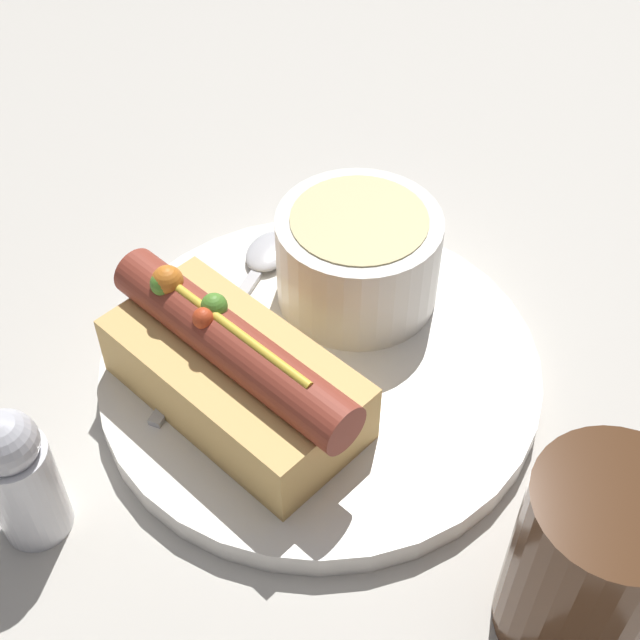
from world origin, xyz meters
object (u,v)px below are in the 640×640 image
at_px(hot_dog, 237,374).
at_px(salt_shaker, 17,470).
at_px(soup_bowl, 358,254).
at_px(drinking_glass, 594,566).
at_px(spoon, 254,275).

relative_size(hot_dog, salt_shaker, 1.90).
relative_size(soup_bowl, salt_shaker, 1.14).
distance_m(hot_dog, drinking_glass, 0.20).
bearing_deg(salt_shaker, soup_bowl, 97.48).
bearing_deg(hot_dog, salt_shaker, -106.08).
height_order(spoon, drinking_glass, drinking_glass).
bearing_deg(soup_bowl, drinking_glass, -8.53).
height_order(soup_bowl, drinking_glass, drinking_glass).
distance_m(hot_dog, salt_shaker, 0.12).
relative_size(hot_dog, drinking_glass, 1.56).
bearing_deg(drinking_glass, hot_dog, -159.24).
distance_m(spoon, salt_shaker, 0.19).
bearing_deg(drinking_glass, spoon, -177.25).
xyz_separation_m(soup_bowl, salt_shaker, (0.03, -0.22, -0.01)).
xyz_separation_m(spoon, salt_shaker, (0.08, -0.18, 0.02)).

